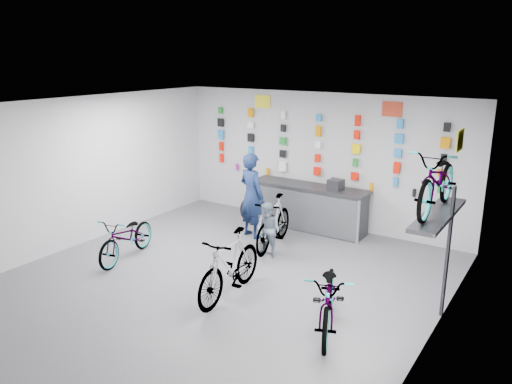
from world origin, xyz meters
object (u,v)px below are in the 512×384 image
Objects in this scene: bike_center at (230,265)px; bike_right at (330,297)px; counter at (308,208)px; bike_left at (127,237)px; customer at (268,230)px; bike_service at (274,223)px; clerk at (252,195)px.

bike_center reaches higher than bike_right.
counter is 1.63× the size of bike_left.
customer is at bearing -86.75° from counter.
bike_right is at bearing -5.00° from bike_center.
bike_right is 1.06× the size of bike_service.
counter is at bearing 97.10° from customer.
bike_right is at bearing -58.51° from counter.
counter is 1.48× the size of clerk.
bike_left is 2.87m from bike_service.
counter is 1.39m from bike_service.
bike_left is 0.90× the size of bike_right.
bike_center is (2.55, -0.18, 0.10)m from bike_left.
counter is 1.42m from clerk.
bike_left is 2.71m from clerk.
counter is 2.51× the size of customer.
counter is at bearing -109.51° from clerk.
bike_service is (2.03, 2.04, 0.09)m from bike_left.
bike_service reaches higher than bike_right.
clerk is 1.69× the size of customer.
clerk is at bearing -125.39° from counter.
customer is at bearing -80.18° from bike_service.
bike_left is (-2.08, -3.43, -0.05)m from counter.
bike_left is 0.92× the size of bike_center.
customer is at bearing 23.17° from bike_left.
counter is 1.87m from customer.
bike_left is 2.69m from customer.
bike_service is 0.87m from clerk.
bike_right is (4.31, -0.20, 0.05)m from bike_left.
bike_center is (0.47, -3.61, 0.05)m from counter.
bike_center reaches higher than customer.
bike_service is at bearing -92.35° from counter.
bike_right is 1.72× the size of customer.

